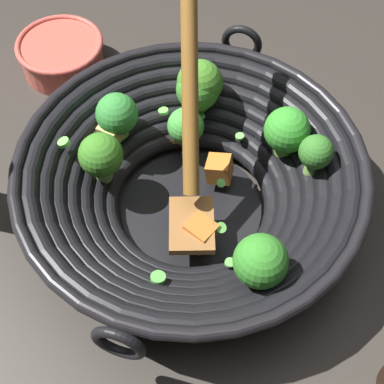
{
  "coord_description": "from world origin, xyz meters",
  "views": [
    {
      "loc": [
        0.15,
        0.35,
        0.61
      ],
      "look_at": [
        -0.0,
        -0.01,
        0.03
      ],
      "focal_mm": 54.83,
      "sensor_mm": 36.0,
      "label": 1
    }
  ],
  "objects": [
    {
      "name": "ground_plane",
      "position": [
        0.0,
        0.0,
        0.0
      ],
      "size": [
        4.0,
        4.0,
        0.0
      ],
      "primitive_type": "plane",
      "color": "#332D28"
    },
    {
      "name": "wok",
      "position": [
        -0.0,
        -0.0,
        0.06
      ],
      "size": [
        0.4,
        0.4,
        0.27
      ],
      "color": "black",
      "rests_on": "ground"
    },
    {
      "name": "prep_bowl",
      "position": [
        0.07,
        -0.3,
        0.03
      ],
      "size": [
        0.12,
        0.12,
        0.05
      ],
      "color": "#D15647",
      "rests_on": "ground"
    }
  ]
}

